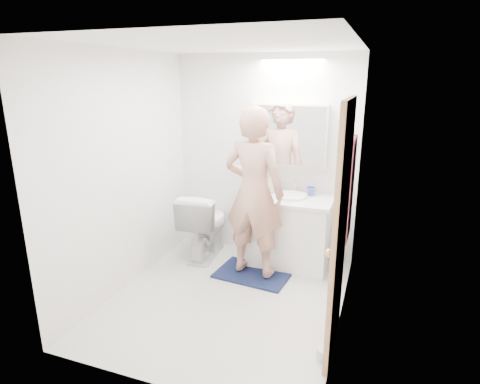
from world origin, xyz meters
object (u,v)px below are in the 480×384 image
at_px(soap_bottle_b, 277,185).
at_px(person, 254,193).
at_px(medicine_cabinet, 288,135).
at_px(soap_bottle_a, 272,182).
at_px(toothbrush_cup, 311,191).
at_px(toilet, 205,224).
at_px(toilet_paper_roll, 323,354).
at_px(vanity_cabinet, 289,233).

bearing_deg(soap_bottle_b, person, -99.28).
distance_m(medicine_cabinet, soap_bottle_a, 0.58).
distance_m(person, toothbrush_cup, 0.76).
height_order(person, toothbrush_cup, person).
bearing_deg(toilet, medicine_cabinet, -164.59).
xyz_separation_m(person, toothbrush_cup, (0.50, 0.56, -0.09)).
distance_m(person, soap_bottle_a, 0.55).
distance_m(medicine_cabinet, toilet_paper_roll, 2.39).
xyz_separation_m(soap_bottle_b, toothbrush_cup, (0.41, -0.02, -0.03)).
relative_size(toothbrush_cup, toilet_paper_roll, 0.98).
distance_m(medicine_cabinet, toilet, 1.46).
relative_size(vanity_cabinet, person, 0.49).
bearing_deg(soap_bottle_b, vanity_cabinet, -40.36).
xyz_separation_m(medicine_cabinet, toilet_paper_roll, (0.74, -1.74, -1.45)).
xyz_separation_m(toilet, soap_bottle_b, (0.81, 0.30, 0.49)).
relative_size(medicine_cabinet, toothbrush_cup, 8.13).
xyz_separation_m(toothbrush_cup, toilet_paper_roll, (0.45, -1.69, -0.82)).
distance_m(vanity_cabinet, toothbrush_cup, 0.54).
bearing_deg(toothbrush_cup, medicine_cabinet, 170.39).
height_order(toilet, soap_bottle_a, soap_bottle_a).
distance_m(soap_bottle_b, toothbrush_cup, 0.41).
height_order(soap_bottle_b, toilet_paper_roll, soap_bottle_b).
bearing_deg(soap_bottle_a, medicine_cabinet, 20.67).
height_order(medicine_cabinet, toilet, medicine_cabinet).
relative_size(soap_bottle_b, toilet_paper_roll, 1.54).
bearing_deg(toilet_paper_roll, medicine_cabinet, 113.08).
height_order(vanity_cabinet, medicine_cabinet, medicine_cabinet).
bearing_deg(medicine_cabinet, toothbrush_cup, -9.61).
bearing_deg(soap_bottle_a, toilet_paper_roll, -61.82).
xyz_separation_m(medicine_cabinet, soap_bottle_b, (-0.11, -0.03, -0.60)).
bearing_deg(toilet, soap_bottle_a, -164.85).
relative_size(vanity_cabinet, toilet_paper_roll, 8.18).
bearing_deg(toilet_paper_roll, toilet, 139.57).
height_order(medicine_cabinet, person, person).
relative_size(vanity_cabinet, soap_bottle_b, 5.30).
bearing_deg(soap_bottle_b, medicine_cabinet, 14.65).
bearing_deg(soap_bottle_b, toilet, -159.95).
relative_size(toilet, soap_bottle_b, 4.85).
bearing_deg(soap_bottle_b, soap_bottle_a, -145.86).
bearing_deg(toilet_paper_roll, soap_bottle_a, 118.18).
height_order(medicine_cabinet, toilet_paper_roll, medicine_cabinet).
height_order(vanity_cabinet, toilet, toilet).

